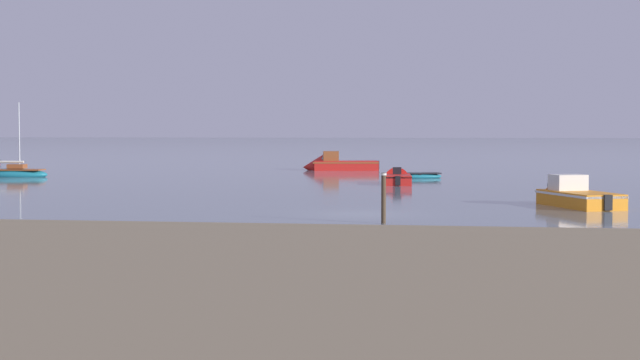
# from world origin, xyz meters

# --- Properties ---
(ground_plane) EXTENTS (800.00, 800.00, 0.00)m
(ground_plane) POSITION_xyz_m (0.00, 0.00, 0.00)
(ground_plane) COLOR slate
(mudflat_shore) EXTENTS (383.75, 29.86, 0.16)m
(mudflat_shore) POSITION_xyz_m (-2.31, -21.15, 0.08)
(mudflat_shore) COLOR #7A6B51
(mudflat_shore) RESTS_ON ground
(motorboat_moored_0) EXTENTS (6.96, 3.37, 2.54)m
(motorboat_moored_0) POSITION_xyz_m (-7.44, 44.86, 0.38)
(motorboat_moored_0) COLOR red
(motorboat_moored_0) RESTS_ON ground
(motorboat_moored_1) EXTENTS (4.07, 6.09, 2.19)m
(motorboat_moored_1) POSITION_xyz_m (9.22, 6.19, 0.33)
(motorboat_moored_1) COLOR orange
(motorboat_moored_1) RESTS_ON ground
(motorboat_moored_2) EXTENTS (2.22, 5.22, 1.74)m
(motorboat_moored_2) POSITION_xyz_m (-0.34, 24.15, 0.24)
(motorboat_moored_2) COLOR red
(motorboat_moored_2) RESTS_ON ground
(rowboat_moored_3) EXTENTS (3.75, 2.22, 0.56)m
(rowboat_moored_3) POSITION_xyz_m (0.67, 31.81, 0.15)
(rowboat_moored_3) COLOR #197084
(rowboat_moored_3) RESTS_ON ground
(sailboat_moored_0) EXTENTS (5.37, 1.87, 5.95)m
(sailboat_moored_0) POSITION_xyz_m (-29.99, 29.06, 0.26)
(sailboat_moored_0) COLOR #197084
(sailboat_moored_0) RESTS_ON ground
(mooring_post_near) EXTENTS (0.22, 0.22, 2.17)m
(mooring_post_near) POSITION_xyz_m (1.22, -4.02, 0.92)
(mooring_post_near) COLOR #423323
(mooring_post_near) RESTS_ON ground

